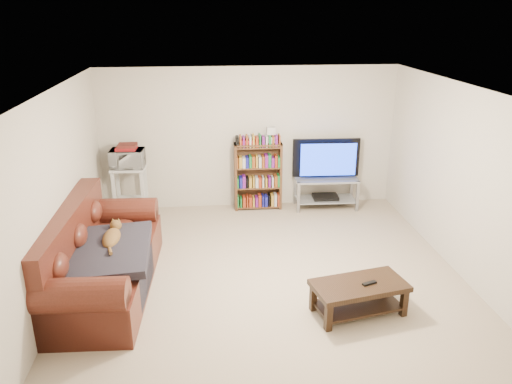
{
  "coord_description": "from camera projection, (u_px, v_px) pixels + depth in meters",
  "views": [
    {
      "loc": [
        -0.73,
        -5.72,
        3.27
      ],
      "look_at": [
        -0.1,
        0.4,
        1.0
      ],
      "focal_mm": 35.0,
      "sensor_mm": 36.0,
      "label": 1
    }
  ],
  "objects": [
    {
      "name": "floor",
      "position": [
        267.0,
        274.0,
        6.54
      ],
      "size": [
        5.0,
        5.0,
        0.0
      ],
      "primitive_type": "plane",
      "color": "#BCA88B",
      "rests_on": "ground"
    },
    {
      "name": "ceiling",
      "position": [
        268.0,
        89.0,
        5.71
      ],
      "size": [
        5.0,
        5.0,
        0.0
      ],
      "primitive_type": "plane",
      "rotation": [
        3.14,
        0.0,
        0.0
      ],
      "color": "white",
      "rests_on": "ground"
    },
    {
      "name": "wall_back",
      "position": [
        249.0,
        138.0,
        8.46
      ],
      "size": [
        5.0,
        0.0,
        5.0
      ],
      "primitive_type": "plane",
      "rotation": [
        1.57,
        0.0,
        0.0
      ],
      "color": "beige",
      "rests_on": "ground"
    },
    {
      "name": "wall_front",
      "position": [
        308.0,
        298.0,
        3.79
      ],
      "size": [
        5.0,
        0.0,
        5.0
      ],
      "primitive_type": "plane",
      "rotation": [
        -1.57,
        0.0,
        0.0
      ],
      "color": "beige",
      "rests_on": "ground"
    },
    {
      "name": "wall_left",
      "position": [
        58.0,
        195.0,
        5.89
      ],
      "size": [
        0.0,
        5.0,
        5.0
      ],
      "primitive_type": "plane",
      "rotation": [
        1.57,
        0.0,
        1.57
      ],
      "color": "beige",
      "rests_on": "ground"
    },
    {
      "name": "wall_right",
      "position": [
        461.0,
        181.0,
        6.37
      ],
      "size": [
        0.0,
        5.0,
        5.0
      ],
      "primitive_type": "plane",
      "rotation": [
        1.57,
        0.0,
        -1.57
      ],
      "color": "beige",
      "rests_on": "ground"
    },
    {
      "name": "sofa",
      "position": [
        97.0,
        263.0,
        6.07
      ],
      "size": [
        1.17,
        2.5,
        1.05
      ],
      "rotation": [
        0.0,
        0.0,
        -0.05
      ],
      "color": "#4E1E14",
      "rests_on": "floor"
    },
    {
      "name": "blanket",
      "position": [
        108.0,
        251.0,
        5.84
      ],
      "size": [
        0.99,
        1.26,
        0.2
      ],
      "primitive_type": "cube",
      "rotation": [
        0.05,
        -0.04,
        0.03
      ],
      "color": "#26242D",
      "rests_on": "sofa"
    },
    {
      "name": "cat",
      "position": [
        112.0,
        238.0,
        6.03
      ],
      "size": [
        0.3,
        0.68,
        0.2
      ],
      "primitive_type": null,
      "rotation": [
        0.0,
        0.0,
        -0.05
      ],
      "color": "brown",
      "rests_on": "sofa"
    },
    {
      "name": "coffee_table",
      "position": [
        359.0,
        292.0,
        5.61
      ],
      "size": [
        1.14,
        0.73,
        0.38
      ],
      "rotation": [
        0.0,
        0.0,
        0.2
      ],
      "color": "black",
      "rests_on": "floor"
    },
    {
      "name": "remote",
      "position": [
        369.0,
        283.0,
        5.55
      ],
      "size": [
        0.18,
        0.1,
        0.02
      ],
      "primitive_type": "cube",
      "rotation": [
        0.0,
        0.0,
        0.35
      ],
      "color": "black",
      "rests_on": "coffee_table"
    },
    {
      "name": "tv_stand",
      "position": [
        326.0,
        188.0,
        8.61
      ],
      "size": [
        1.09,
        0.52,
        0.54
      ],
      "rotation": [
        0.0,
        0.0,
        -0.04
      ],
      "color": "#999EA3",
      "rests_on": "floor"
    },
    {
      "name": "television",
      "position": [
        327.0,
        159.0,
        8.44
      ],
      "size": [
        1.16,
        0.19,
        0.66
      ],
      "primitive_type": "imported",
      "rotation": [
        0.0,
        0.0,
        3.11
      ],
      "color": "black",
      "rests_on": "tv_stand"
    },
    {
      "name": "dvd_player",
      "position": [
        325.0,
        197.0,
        8.67
      ],
      "size": [
        0.44,
        0.32,
        0.06
      ],
      "primitive_type": "cube",
      "rotation": [
        0.0,
        0.0,
        -0.04
      ],
      "color": "black",
      "rests_on": "tv_stand"
    },
    {
      "name": "bookshelf",
      "position": [
        258.0,
        175.0,
        8.49
      ],
      "size": [
        0.81,
        0.26,
        1.16
      ],
      "rotation": [
        0.0,
        0.0,
        -0.01
      ],
      "color": "#4F311B",
      "rests_on": "floor"
    },
    {
      "name": "shelf_clutter",
      "position": [
        264.0,
        137.0,
        8.28
      ],
      "size": [
        0.59,
        0.18,
        0.28
      ],
      "rotation": [
        0.0,
        0.0,
        -0.01
      ],
      "color": "silver",
      "rests_on": "bookshelf"
    },
    {
      "name": "microwave_stand",
      "position": [
        130.0,
        185.0,
        8.16
      ],
      "size": [
        0.56,
        0.42,
        0.86
      ],
      "rotation": [
        0.0,
        0.0,
        -0.05
      ],
      "color": "silver",
      "rests_on": "floor"
    },
    {
      "name": "microwave",
      "position": [
        127.0,
        158.0,
        8.0
      ],
      "size": [
        0.55,
        0.39,
        0.29
      ],
      "primitive_type": "imported",
      "rotation": [
        0.0,
        0.0,
        -0.05
      ],
      "color": "silver",
      "rests_on": "microwave_stand"
    },
    {
      "name": "game_boxes",
      "position": [
        126.0,
        148.0,
        7.95
      ],
      "size": [
        0.33,
        0.29,
        0.05
      ],
      "primitive_type": "cube",
      "rotation": [
        0.0,
        0.0,
        -0.05
      ],
      "color": "maroon",
      "rests_on": "microwave"
    }
  ]
}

